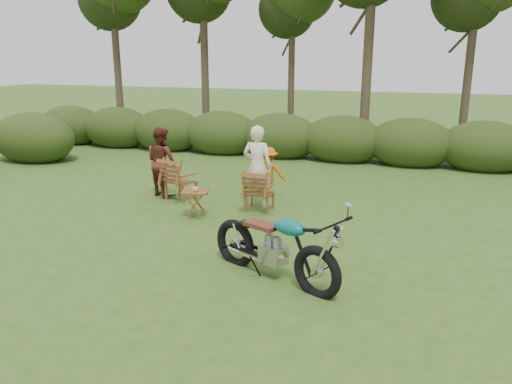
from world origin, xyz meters
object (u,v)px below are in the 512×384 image
(adult_a, at_px, (257,206))
(cup, at_px, (195,189))
(motorcycle, at_px, (273,277))
(lawn_chair_right, at_px, (259,210))
(child, at_px, (269,196))
(adult_b, at_px, (164,195))
(lawn_chair_left, at_px, (182,199))
(side_table, at_px, (195,204))

(adult_a, bearing_deg, cup, 53.43)
(motorcycle, relative_size, adult_a, 1.27)
(lawn_chair_right, relative_size, child, 0.77)
(adult_a, distance_m, child, 0.88)
(child, bearing_deg, adult_b, 13.02)
(motorcycle, distance_m, adult_a, 3.56)
(lawn_chair_left, distance_m, child, 2.00)
(lawn_chair_right, distance_m, child, 1.16)
(lawn_chair_left, xyz_separation_m, child, (1.79, 0.89, 0.00))
(lawn_chair_right, xyz_separation_m, adult_a, (-0.13, 0.27, 0.00))
(motorcycle, bearing_deg, lawn_chair_left, 158.56)
(side_table, height_order, adult_a, adult_a)
(lawn_chair_right, height_order, adult_b, adult_b)
(motorcycle, distance_m, adult_b, 5.05)
(side_table, bearing_deg, lawn_chair_right, 36.60)
(motorcycle, distance_m, child, 4.39)
(lawn_chair_left, xyz_separation_m, cup, (0.88, -1.11, 0.58))
(motorcycle, relative_size, adult_b, 1.39)
(lawn_chair_right, height_order, side_table, side_table)
(motorcycle, relative_size, lawn_chair_right, 2.52)
(adult_b, height_order, child, adult_b)
(lawn_chair_right, distance_m, side_table, 1.38)
(lawn_chair_left, distance_m, cup, 1.53)
(lawn_chair_right, xyz_separation_m, side_table, (-1.08, -0.81, 0.27))
(cup, xyz_separation_m, adult_a, (0.93, 1.12, -0.58))
(motorcycle, bearing_deg, cup, 160.97)
(side_table, xyz_separation_m, child, (0.94, 1.95, -0.27))
(cup, distance_m, adult_a, 1.56)
(adult_a, relative_size, child, 1.54)
(lawn_chair_left, height_order, adult_b, adult_b)
(lawn_chair_right, bearing_deg, adult_a, -63.57)
(child, bearing_deg, motorcycle, 103.60)
(cup, relative_size, adult_b, 0.08)
(motorcycle, height_order, child, motorcycle)
(cup, bearing_deg, side_table, 120.98)
(adult_a, height_order, child, adult_a)
(motorcycle, distance_m, cup, 3.20)
(lawn_chair_right, bearing_deg, child, -82.48)
(motorcycle, xyz_separation_m, lawn_chair_left, (-3.15, 3.29, 0.00))
(motorcycle, bearing_deg, adult_b, 161.83)
(lawn_chair_left, height_order, cup, cup)
(adult_a, distance_m, adult_b, 2.36)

